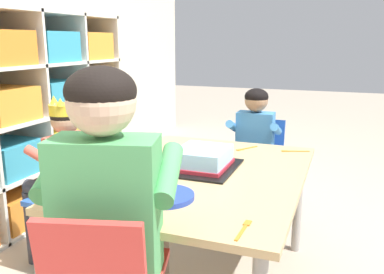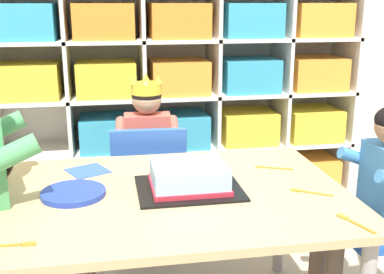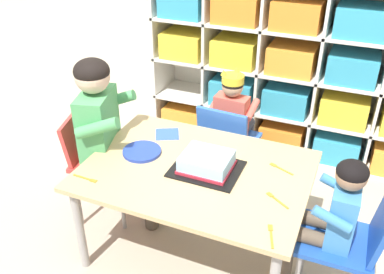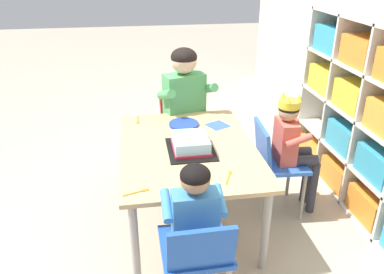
# 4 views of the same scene
# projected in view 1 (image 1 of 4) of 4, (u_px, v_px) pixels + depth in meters

# --- Properties ---
(storage_cubby_shelf) EXTENTS (2.10, 0.38, 1.28)m
(storage_cubby_shelf) POSITION_uv_depth(u_px,v_px,m) (5.00, 127.00, 2.39)
(storage_cubby_shelf) COLOR silver
(storage_cubby_shelf) RESTS_ON ground
(activity_table) EXTENTS (1.15, 0.84, 0.56)m
(activity_table) POSITION_uv_depth(u_px,v_px,m) (201.00, 184.00, 1.75)
(activity_table) COLOR tan
(activity_table) RESTS_ON ground
(classroom_chair_blue) EXTENTS (0.37, 0.34, 0.65)m
(classroom_chair_blue) POSITION_uv_depth(u_px,v_px,m) (81.00, 192.00, 1.95)
(classroom_chair_blue) COLOR blue
(classroom_chair_blue) RESTS_ON ground
(child_with_crown) EXTENTS (0.31, 0.31, 0.85)m
(child_with_crown) POSITION_uv_depth(u_px,v_px,m) (61.00, 162.00, 1.96)
(child_with_crown) COLOR #D15647
(child_with_crown) RESTS_ON ground
(adult_helper_seated) EXTENTS (0.47, 0.46, 1.04)m
(adult_helper_seated) POSITION_uv_depth(u_px,v_px,m) (112.00, 198.00, 1.23)
(adult_helper_seated) COLOR #4C9E5B
(adult_helper_seated) RESTS_ON ground
(classroom_chair_guest_side) EXTENTS (0.36, 0.33, 0.63)m
(classroom_chair_guest_side) POSITION_uv_depth(u_px,v_px,m) (256.00, 160.00, 2.46)
(classroom_chair_guest_side) COLOR #1E4CA8
(classroom_chair_guest_side) RESTS_ON ground
(guest_at_table_side) EXTENTS (0.31, 0.30, 0.84)m
(guest_at_table_side) POSITION_uv_depth(u_px,v_px,m) (253.00, 142.00, 2.34)
(guest_at_table_side) COLOR #3D7FBC
(guest_at_table_side) RESTS_ON ground
(birthday_cake_on_tray) EXTENTS (0.35, 0.28, 0.09)m
(birthday_cake_on_tray) POSITION_uv_depth(u_px,v_px,m) (203.00, 160.00, 1.78)
(birthday_cake_on_tray) COLOR black
(birthday_cake_on_tray) RESTS_ON activity_table
(paper_plate_stack) EXTENTS (0.21, 0.21, 0.02)m
(paper_plate_stack) POSITION_uv_depth(u_px,v_px,m) (165.00, 196.00, 1.44)
(paper_plate_stack) COLOR #233DA3
(paper_plate_stack) RESTS_ON activity_table
(paper_napkin_square) EXTENTS (0.18, 0.18, 0.00)m
(paper_napkin_square) POSITION_uv_depth(u_px,v_px,m) (113.00, 186.00, 1.56)
(paper_napkin_square) COLOR #3356B7
(paper_napkin_square) RESTS_ON activity_table
(fork_near_child_seat) EXTENTS (0.12, 0.09, 0.00)m
(fork_near_child_seat) POSITION_uv_depth(u_px,v_px,m) (246.00, 149.00, 2.11)
(fork_near_child_seat) COLOR orange
(fork_near_child_seat) RESTS_ON activity_table
(fork_near_cake_tray) EXTENTS (0.14, 0.07, 0.00)m
(fork_near_cake_tray) POSITION_uv_depth(u_px,v_px,m) (196.00, 146.00, 2.16)
(fork_near_cake_tray) COLOR orange
(fork_near_cake_tray) RESTS_ON activity_table
(fork_beside_plate_stack) EXTENTS (0.14, 0.02, 0.00)m
(fork_beside_plate_stack) POSITION_uv_depth(u_px,v_px,m) (244.00, 229.00, 1.21)
(fork_beside_plate_stack) COLOR orange
(fork_beside_plate_stack) RESTS_ON activity_table
(fork_by_napkin) EXTENTS (0.06, 0.14, 0.00)m
(fork_by_napkin) POSITION_uv_depth(u_px,v_px,m) (293.00, 151.00, 2.06)
(fork_by_napkin) COLOR orange
(fork_by_napkin) RESTS_ON activity_table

